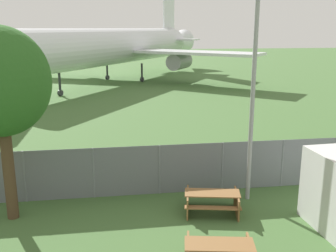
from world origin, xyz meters
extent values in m
cylinder|color=slate|center=(-5.09, 10.63, 1.00)|extent=(0.07, 0.07, 2.00)
cylinder|color=slate|center=(-2.55, 10.63, 1.00)|extent=(0.07, 0.07, 2.00)
cylinder|color=slate|center=(0.00, 10.63, 1.00)|extent=(0.07, 0.07, 2.00)
cylinder|color=slate|center=(2.55, 10.63, 1.00)|extent=(0.07, 0.07, 2.00)
cylinder|color=slate|center=(5.09, 10.63, 1.00)|extent=(0.07, 0.07, 2.00)
cube|color=slate|center=(0.00, 10.63, 1.00)|extent=(56.00, 0.01, 2.00)
cylinder|color=silver|center=(-0.89, 44.15, 4.31)|extent=(21.12, 30.14, 4.14)
cone|color=silver|center=(9.30, 60.31, 4.31)|extent=(5.91, 6.36, 3.73)
cube|color=silver|center=(8.03, 40.48, 3.69)|extent=(14.33, 13.13, 0.30)
cylinder|color=#939399|center=(6.34, 41.99, 2.61)|extent=(3.56, 4.15, 1.86)
cube|color=silver|center=(-8.05, 50.62, 3.69)|extent=(15.45, 10.32, 0.30)
cylinder|color=#939399|center=(-5.96, 49.74, 2.61)|extent=(3.56, 4.15, 1.86)
cube|color=silver|center=(7.37, 57.25, 9.49)|extent=(2.19, 3.28, 6.21)
cube|color=silver|center=(7.26, 57.07, 4.73)|extent=(9.47, 7.66, 0.20)
cylinder|color=#2D2D33|center=(-6.61, 35.07, 1.12)|extent=(0.24, 0.24, 2.24)
cylinder|color=#2D2D33|center=(-6.61, 35.07, 0.28)|extent=(0.55, 0.63, 0.56)
cylinder|color=#2D2D33|center=(2.09, 44.23, 1.12)|extent=(0.24, 0.24, 2.24)
cylinder|color=#2D2D33|center=(2.09, 44.23, 0.28)|extent=(0.55, 0.63, 0.56)
cylinder|color=#2D2D33|center=(-2.11, 46.88, 1.12)|extent=(0.24, 0.24, 2.24)
cylinder|color=#2D2D33|center=(-2.11, 46.88, 0.28)|extent=(0.55, 0.63, 0.56)
cube|color=brown|center=(0.97, 5.39, 0.74)|extent=(1.99, 1.10, 0.04)
cube|color=brown|center=(1.08, 5.94, 0.44)|extent=(1.90, 0.63, 0.04)
cube|color=brown|center=(1.64, 8.72, 0.74)|extent=(2.06, 1.14, 0.04)
cube|color=brown|center=(1.76, 9.27, 0.44)|extent=(1.96, 0.67, 0.04)
cube|color=brown|center=(1.53, 8.17, 0.44)|extent=(1.96, 0.67, 0.04)
cube|color=brown|center=(2.50, 8.54, 0.37)|extent=(0.34, 1.38, 0.74)
cube|color=brown|center=(0.79, 8.89, 0.37)|extent=(0.34, 1.38, 0.74)
cylinder|color=#4C3823|center=(-5.29, 9.35, 1.68)|extent=(0.39, 0.39, 3.37)
cylinder|color=#99999E|center=(3.30, 9.65, 3.81)|extent=(0.16, 0.16, 7.62)
camera|label=1|loc=(-1.80, -3.80, 6.41)|focal=42.00mm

